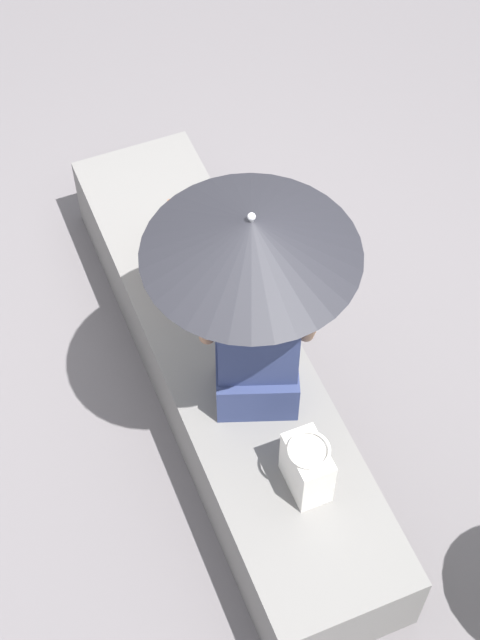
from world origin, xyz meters
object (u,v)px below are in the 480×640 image
parasol (251,237)px  tote_bag_canvas (307,467)px  person_seated (258,341)px  handbag_black (195,243)px

parasol → tote_bag_canvas: 0.97m
person_seated → parasol: bearing=-176.9°
person_seated → handbag_black: size_ratio=2.51×
person_seated → parasol: parasol is taller
tote_bag_canvas → person_seated: bearing=-178.0°
person_seated → parasol: (-0.07, -0.00, 0.56)m
handbag_black → tote_bag_canvas: handbag_black is taller
tote_bag_canvas → handbag_black: bearing=-179.7°
parasol → tote_bag_canvas: bearing=2.1°
person_seated → handbag_black: bearing=179.3°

